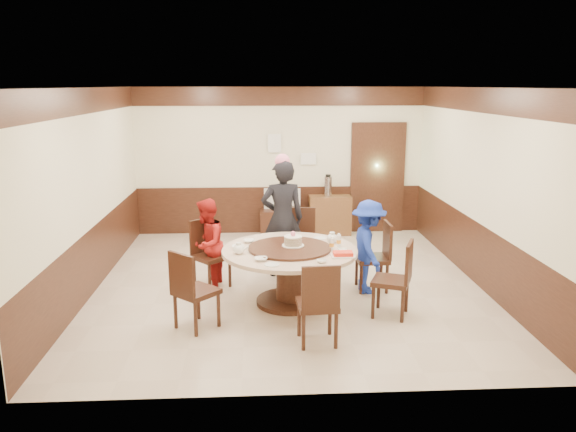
{
  "coord_description": "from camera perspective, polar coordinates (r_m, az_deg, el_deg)",
  "views": [
    {
      "loc": [
        -0.43,
        -7.73,
        2.84
      ],
      "look_at": [
        -0.02,
        -0.34,
        1.1
      ],
      "focal_mm": 35.0,
      "sensor_mm": 36.0,
      "label": 1
    }
  ],
  "objects": [
    {
      "name": "chair_0",
      "position": [
        8.05,
        8.66,
        -5.3
      ],
      "size": [
        0.45,
        0.44,
        0.97
      ],
      "rotation": [
        0.0,
        0.0,
        1.58
      ],
      "color": "#341A10",
      "rests_on": "ground"
    },
    {
      "name": "television",
      "position": [
        10.71,
        -0.6,
        1.7
      ],
      "size": [
        0.7,
        0.13,
        0.4
      ],
      "primitive_type": "imported",
      "rotation": [
        0.0,
        0.0,
        3.09
      ],
      "color": "gray",
      "rests_on": "tv_stand"
    },
    {
      "name": "chair_2",
      "position": [
        8.14,
        -7.84,
        -5.06
      ],
      "size": [
        0.62,
        0.62,
        0.97
      ],
      "rotation": [
        0.0,
        0.0,
        3.86
      ],
      "color": "#341A10",
      "rests_on": "ground"
    },
    {
      "name": "person_red",
      "position": [
        8.01,
        -8.25,
        -2.83
      ],
      "size": [
        0.58,
        0.69,
        1.29
      ],
      "primitive_type": "imported",
      "rotation": [
        0.0,
        0.0,
        4.56
      ],
      "color": "#A61916",
      "rests_on": "ground"
    },
    {
      "name": "chair_3",
      "position": [
        6.82,
        -9.4,
        -8.79
      ],
      "size": [
        0.62,
        0.62,
        0.97
      ],
      "rotation": [
        0.0,
        0.0,
        5.53
      ],
      "color": "#341A10",
      "rests_on": "ground"
    },
    {
      "name": "person_blue",
      "position": [
        7.84,
        8.17,
        -3.12
      ],
      "size": [
        0.54,
        0.87,
        1.31
      ],
      "primitive_type": "imported",
      "rotation": [
        0.0,
        0.0,
        1.63
      ],
      "color": "#182F9C",
      "rests_on": "ground"
    },
    {
      "name": "chair_1",
      "position": [
        8.73,
        1.47,
        -3.67
      ],
      "size": [
        0.45,
        0.46,
        0.97
      ],
      "rotation": [
        0.0,
        0.0,
        3.11
      ],
      "color": "#341A10",
      "rests_on": "ground"
    },
    {
      "name": "bottle_0",
      "position": [
        7.28,
        4.47,
        -2.85
      ],
      "size": [
        0.06,
        0.06,
        0.16
      ],
      "primitive_type": "cylinder",
      "color": "white",
      "rests_on": "banquet_table"
    },
    {
      "name": "thermos",
      "position": [
        10.77,
        4.08,
        3.02
      ],
      "size": [
        0.15,
        0.15,
        0.38
      ],
      "primitive_type": "cylinder",
      "color": "silver",
      "rests_on": "side_cabinet"
    },
    {
      "name": "bowl_4",
      "position": [
        7.37,
        -5.11,
        -3.15
      ],
      "size": [
        0.16,
        0.16,
        0.04
      ],
      "primitive_type": "imported",
      "color": "white",
      "rests_on": "banquet_table"
    },
    {
      "name": "bowl_3",
      "position": [
        7.25,
        5.53,
        -3.45
      ],
      "size": [
        0.12,
        0.12,
        0.04
      ],
      "primitive_type": "imported",
      "color": "white",
      "rests_on": "banquet_table"
    },
    {
      "name": "bowl_0",
      "position": [
        7.64,
        -3.98,
        -2.55
      ],
      "size": [
        0.15,
        0.15,
        0.04
      ],
      "primitive_type": "imported",
      "color": "white",
      "rests_on": "banquet_table"
    },
    {
      "name": "saucer_near",
      "position": [
        6.68,
        -1.65,
        -4.96
      ],
      "size": [
        0.18,
        0.18,
        0.01
      ],
      "primitive_type": "cylinder",
      "color": "white",
      "rests_on": "banquet_table"
    },
    {
      "name": "room",
      "position": [
        7.96,
        0.1,
        0.43
      ],
      "size": [
        6.0,
        6.04,
        2.84
      ],
      "color": "beige",
      "rests_on": "ground"
    },
    {
      "name": "teapot_right",
      "position": [
        7.62,
        4.5,
        -2.27
      ],
      "size": [
        0.17,
        0.15,
        0.13
      ],
      "primitive_type": "ellipsoid",
      "color": "white",
      "rests_on": "banquet_table"
    },
    {
      "name": "tv_stand",
      "position": [
        10.81,
        -0.59,
        -0.64
      ],
      "size": [
        0.85,
        0.45,
        0.5
      ],
      "primitive_type": "cube",
      "color": "#341A10",
      "rests_on": "ground"
    },
    {
      "name": "notice_left",
      "position": [
        10.75,
        -1.38,
        7.4
      ],
      "size": [
        0.25,
        0.0,
        0.35
      ],
      "primitive_type": "cube",
      "color": "white",
      "rests_on": "room"
    },
    {
      "name": "saucer_far",
      "position": [
        7.83,
        3.25,
        -2.24
      ],
      "size": [
        0.18,
        0.18,
        0.01
      ],
      "primitive_type": "cylinder",
      "color": "white",
      "rests_on": "banquet_table"
    },
    {
      "name": "teapot_left",
      "position": [
        7.13,
        -5.03,
        -3.37
      ],
      "size": [
        0.17,
        0.15,
        0.13
      ],
      "primitive_type": "ellipsoid",
      "color": "white",
      "rests_on": "banquet_table"
    },
    {
      "name": "bowl_2",
      "position": [
        6.85,
        -2.77,
        -4.4
      ],
      "size": [
        0.16,
        0.16,
        0.04
      ],
      "primitive_type": "imported",
      "color": "white",
      "rests_on": "banquet_table"
    },
    {
      "name": "bowl_1",
      "position": [
        6.78,
        3.42,
        -4.6
      ],
      "size": [
        0.12,
        0.12,
        0.04
      ],
      "primitive_type": "imported",
      "color": "white",
      "rests_on": "banquet_table"
    },
    {
      "name": "chair_4",
      "position": [
        6.37,
        3.02,
        -10.27
      ],
      "size": [
        0.47,
        0.48,
        0.97
      ],
      "rotation": [
        0.0,
        0.0,
        6.34
      ],
      "color": "#341A10",
      "rests_on": "ground"
    },
    {
      "name": "bottle_1",
      "position": [
        7.44,
        5.18,
        -2.52
      ],
      "size": [
        0.06,
        0.06,
        0.16
      ],
      "primitive_type": "cylinder",
      "color": "white",
      "rests_on": "banquet_table"
    },
    {
      "name": "shrimp_platter",
      "position": [
        7.03,
        5.6,
        -3.91
      ],
      "size": [
        0.3,
        0.2,
        0.06
      ],
      "color": "white",
      "rests_on": "banquet_table"
    },
    {
      "name": "birthday_cake",
      "position": [
        7.34,
        0.52,
        -2.54
      ],
      "size": [
        0.29,
        0.29,
        0.2
      ],
      "color": "white",
      "rests_on": "banquet_table"
    },
    {
      "name": "notice_right",
      "position": [
        10.82,
        2.08,
        5.83
      ],
      "size": [
        0.3,
        0.0,
        0.22
      ],
      "primitive_type": "cube",
      "color": "white",
      "rests_on": "room"
    },
    {
      "name": "person_standing",
      "position": [
        8.41,
        -0.57,
        -0.25
      ],
      "size": [
        0.68,
        0.48,
        1.77
      ],
      "primitive_type": "imported",
      "rotation": [
        0.0,
        0.0,
        3.23
      ],
      "color": "black",
      "rests_on": "ground"
    },
    {
      "name": "banquet_table",
      "position": [
        7.38,
        0.17,
        -5.0
      ],
      "size": [
        1.77,
        1.77,
        0.78
      ],
      "color": "#341A10",
      "rests_on": "ground"
    },
    {
      "name": "side_cabinet",
      "position": [
        10.89,
        4.27,
        0.1
      ],
      "size": [
        0.8,
        0.4,
        0.75
      ],
      "primitive_type": "cube",
      "color": "brown",
      "rests_on": "ground"
    },
    {
      "name": "chair_5",
      "position": [
        7.2,
        10.55,
        -7.63
      ],
      "size": [
        0.58,
        0.58,
        0.97
      ],
      "rotation": [
        0.0,
        0.0,
        7.46
      ],
      "color": "#341A10",
      "rests_on": "ground"
    }
  ]
}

